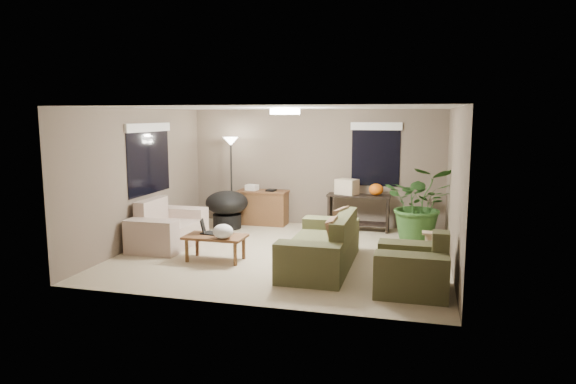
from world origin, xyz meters
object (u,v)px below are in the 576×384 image
(main_sofa, at_px, (323,249))
(cat_scratching_post, at_px, (428,249))
(loveseat, at_px, (167,229))
(floor_lamp, at_px, (231,152))
(desk, at_px, (263,207))
(papasan_chair, at_px, (227,206))
(houseplant, at_px, (420,212))
(armchair, at_px, (413,270))
(coffee_table, at_px, (215,239))
(console_table, at_px, (358,210))

(main_sofa, distance_m, cat_scratching_post, 1.75)
(loveseat, height_order, floor_lamp, floor_lamp)
(desk, height_order, papasan_chair, papasan_chair)
(loveseat, bearing_deg, houseplant, 18.49)
(main_sofa, height_order, papasan_chair, main_sofa)
(desk, height_order, cat_scratching_post, desk)
(loveseat, distance_m, desk, 2.49)
(desk, xyz_separation_m, papasan_chair, (-0.63, -0.55, 0.09))
(loveseat, xyz_separation_m, armchair, (4.43, -1.42, 0.00))
(main_sofa, bearing_deg, loveseat, 168.88)
(coffee_table, distance_m, floor_lamp, 3.06)
(coffee_table, relative_size, desk, 0.91)
(armchair, relative_size, houseplant, 0.69)
(floor_lamp, bearing_deg, desk, 17.69)
(desk, distance_m, papasan_chair, 0.84)
(main_sofa, bearing_deg, desk, 123.86)
(loveseat, distance_m, coffee_table, 1.44)
(main_sofa, relative_size, armchair, 2.20)
(armchair, distance_m, houseplant, 2.93)
(console_table, relative_size, floor_lamp, 0.68)
(desk, relative_size, console_table, 0.85)
(console_table, distance_m, cat_scratching_post, 2.49)
(houseplant, xyz_separation_m, cat_scratching_post, (0.16, -1.41, -0.35))
(desk, bearing_deg, cat_scratching_post, -31.16)
(loveseat, distance_m, houseplant, 4.74)
(console_table, distance_m, papasan_chair, 2.77)
(main_sofa, bearing_deg, cat_scratching_post, 23.24)
(console_table, height_order, houseplant, houseplant)
(loveseat, height_order, armchair, same)
(desk, relative_size, houseplant, 0.76)
(houseplant, distance_m, cat_scratching_post, 1.46)
(floor_lamp, relative_size, cat_scratching_post, 3.82)
(console_table, relative_size, houseplant, 0.90)
(coffee_table, relative_size, floor_lamp, 0.52)
(loveseat, height_order, coffee_table, loveseat)
(desk, bearing_deg, houseplant, -11.88)
(armchair, height_order, console_table, armchair)
(coffee_table, bearing_deg, armchair, -12.71)
(main_sofa, relative_size, loveseat, 1.38)
(cat_scratching_post, bearing_deg, floor_lamp, 155.30)
(desk, bearing_deg, floor_lamp, -162.31)
(console_table, xyz_separation_m, cat_scratching_post, (1.39, -2.05, -0.22))
(papasan_chair, xyz_separation_m, houseplant, (3.96, -0.15, 0.10))
(loveseat, bearing_deg, desk, 62.24)
(coffee_table, distance_m, papasan_chair, 2.46)
(cat_scratching_post, bearing_deg, houseplant, 96.33)
(floor_lamp, bearing_deg, main_sofa, -45.74)
(armchair, distance_m, floor_lamp, 5.36)
(armchair, distance_m, papasan_chair, 4.96)
(floor_lamp, height_order, houseplant, floor_lamp)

